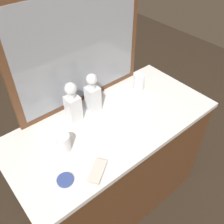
# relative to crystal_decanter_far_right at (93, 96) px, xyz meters

# --- Properties ---
(ground_plane) EXTENTS (6.00, 6.00, 0.00)m
(ground_plane) POSITION_rel_crystal_decanter_far_right_xyz_m (0.01, -0.17, -0.95)
(ground_plane) COLOR #2D2319
(dresser) EXTENTS (1.28, 0.62, 0.85)m
(dresser) POSITION_rel_crystal_decanter_far_right_xyz_m (0.01, -0.17, -0.53)
(dresser) COLOR brown
(dresser) RESTS_ON ground_plane
(dresser_mirror) EXTENTS (0.88, 0.03, 0.71)m
(dresser_mirror) POSITION_rel_crystal_decanter_far_right_xyz_m (0.01, 0.12, 0.25)
(dresser_mirror) COLOR brown
(dresser_mirror) RESTS_ON dresser
(crystal_decanter_far_right) EXTENTS (0.07, 0.07, 0.26)m
(crystal_decanter_far_right) POSITION_rel_crystal_decanter_far_right_xyz_m (0.00, 0.00, 0.00)
(crystal_decanter_far_right) COLOR white
(crystal_decanter_far_right) RESTS_ON dresser
(crystal_decanter_center) EXTENTS (0.08, 0.08, 0.26)m
(crystal_decanter_center) POSITION_rel_crystal_decanter_far_right_xyz_m (-0.14, 0.00, 0.00)
(crystal_decanter_center) COLOR white
(crystal_decanter_center) RESTS_ON dresser
(crystal_tumbler_center) EXTENTS (0.07, 0.07, 0.11)m
(crystal_tumbler_center) POSITION_rel_crystal_decanter_far_right_xyz_m (0.36, -0.03, -0.05)
(crystal_tumbler_center) COLOR white
(crystal_tumbler_center) RESTS_ON dresser
(crystal_tumbler_front) EXTENTS (0.08, 0.08, 0.10)m
(crystal_tumbler_front) POSITION_rel_crystal_decanter_far_right_xyz_m (-0.31, -0.16, -0.06)
(crystal_tumbler_front) COLOR white
(crystal_tumbler_front) RESTS_ON dresser
(silver_brush_front) EXTENTS (0.15, 0.13, 0.02)m
(silver_brush_front) POSITION_rel_crystal_decanter_far_right_xyz_m (-0.27, -0.39, -0.09)
(silver_brush_front) COLOR #B7A88C
(silver_brush_front) RESTS_ON dresser
(porcelain_dish) EXTENTS (0.08, 0.08, 0.01)m
(porcelain_dish) POSITION_rel_crystal_decanter_far_right_xyz_m (-0.41, -0.33, -0.10)
(porcelain_dish) COLOR #33478C
(porcelain_dish) RESTS_ON dresser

